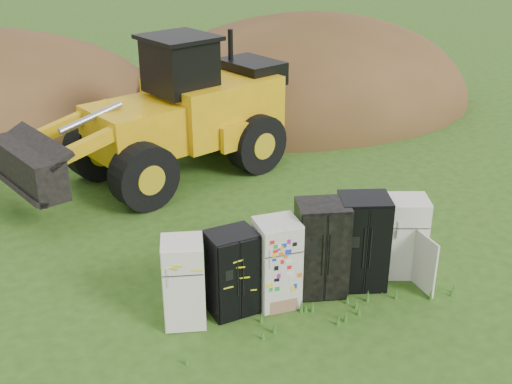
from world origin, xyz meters
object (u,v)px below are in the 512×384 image
at_px(fridge_leftmost, 184,282).
at_px(fridge_black_right, 362,242).
at_px(fridge_open_door, 406,236).
at_px(wheel_loader, 151,114).
at_px(fridge_black_side, 232,272).
at_px(fridge_dark_mid, 321,248).
at_px(fridge_sticker, 277,263).

xyz_separation_m(fridge_leftmost, fridge_black_right, (3.67, -0.07, 0.12)).
distance_m(fridge_black_right, fridge_open_door, 1.08).
relative_size(fridge_leftmost, wheel_loader, 0.21).
bearing_deg(fridge_black_right, fridge_black_side, -162.83).
height_order(fridge_leftmost, fridge_dark_mid, fridge_dark_mid).
xyz_separation_m(fridge_black_side, fridge_black_right, (2.74, -0.07, 0.13)).
relative_size(fridge_black_right, wheel_loader, 0.24).
xyz_separation_m(fridge_leftmost, fridge_dark_mid, (2.79, 0.00, 0.12)).
distance_m(fridge_leftmost, fridge_dark_mid, 2.80).
relative_size(fridge_dark_mid, fridge_open_door, 1.13).
relative_size(fridge_leftmost, fridge_sticker, 0.96).
height_order(fridge_sticker, fridge_dark_mid, fridge_dark_mid).
height_order(fridge_leftmost, fridge_black_side, fridge_leftmost).
distance_m(fridge_leftmost, wheel_loader, 6.84).
distance_m(fridge_black_side, wheel_loader, 6.75).
relative_size(fridge_dark_mid, fridge_black_right, 1.00).
distance_m(fridge_black_side, fridge_open_door, 3.81).
bearing_deg(fridge_black_side, fridge_open_door, -5.59).
bearing_deg(fridge_sticker, fridge_leftmost, -179.46).
xyz_separation_m(fridge_black_side, fridge_dark_mid, (1.86, -0.00, 0.13)).
bearing_deg(fridge_sticker, fridge_open_door, 3.69).
distance_m(fridge_dark_mid, wheel_loader, 6.96).
xyz_separation_m(fridge_sticker, wheel_loader, (-0.76, 6.73, 1.07)).
bearing_deg(fridge_black_side, fridge_sticker, -9.91).
bearing_deg(fridge_black_side, wheel_loader, 83.67).
bearing_deg(fridge_open_door, fridge_sticker, -157.67).
relative_size(fridge_leftmost, fridge_open_door, 0.99).
bearing_deg(fridge_sticker, fridge_dark_mid, 6.67).
distance_m(fridge_black_side, fridge_dark_mid, 1.87).
distance_m(fridge_black_side, fridge_sticker, 0.89).
relative_size(fridge_black_side, fridge_dark_mid, 0.87).
distance_m(fridge_black_right, wheel_loader, 7.29).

